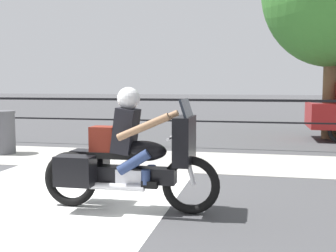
# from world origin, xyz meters

# --- Properties ---
(ground_plane) EXTENTS (120.00, 120.00, 0.00)m
(ground_plane) POSITION_xyz_m (0.00, 0.00, 0.00)
(ground_plane) COLOR #424244
(sidewalk_band) EXTENTS (44.00, 2.40, 0.01)m
(sidewalk_band) POSITION_xyz_m (0.00, 3.40, 0.01)
(sidewalk_band) COLOR #A8A59E
(sidewalk_band) RESTS_ON ground
(crosswalk_band) EXTENTS (3.53, 6.00, 0.01)m
(crosswalk_band) POSITION_xyz_m (0.33, -0.20, 0.00)
(crosswalk_band) COLOR silver
(crosswalk_band) RESTS_ON ground
(fence_railing) EXTENTS (36.00, 0.05, 1.26)m
(fence_railing) POSITION_xyz_m (0.00, 5.22, 0.99)
(fence_railing) COLOR black
(fence_railing) RESTS_ON ground
(motorcycle) EXTENTS (2.35, 0.76, 1.59)m
(motorcycle) POSITION_xyz_m (1.60, -0.17, 0.69)
(motorcycle) COLOR black
(motorcycle) RESTS_ON ground
(trash_bin) EXTENTS (0.60, 0.60, 1.01)m
(trash_bin) POSITION_xyz_m (-2.59, 3.42, 0.51)
(trash_bin) COLOR #515156
(trash_bin) RESTS_ON ground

